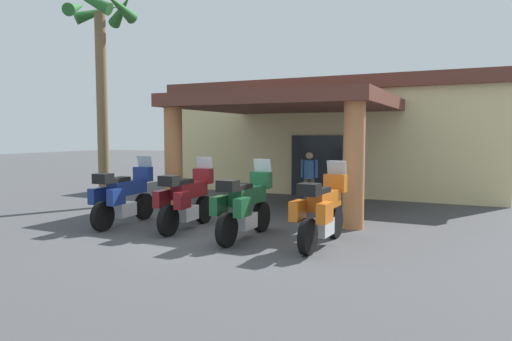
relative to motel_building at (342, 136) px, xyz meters
The scene contains 8 objects.
ground_plane 10.18m from the motel_building, 90.18° to the right, with size 80.00×80.00×0.00m, color #424244.
motel_building is the anchor object (origin of this frame).
motorcycle_blue 10.40m from the motel_building, 104.70° to the right, with size 0.72×2.21×1.61m.
motorcycle_maroon 9.90m from the motel_building, 95.82° to the right, with size 0.72×2.21×1.61m.
motorcycle_green 10.18m from the motel_building, 86.44° to the right, with size 0.71×2.21×1.61m.
motorcycle_orange 10.33m from the motel_building, 77.32° to the right, with size 0.72×2.21×1.61m.
pedestrian 5.27m from the motel_building, 85.99° to the right, with size 0.53×0.32×1.61m.
palm_tree_roadside 9.80m from the motel_building, 121.68° to the right, with size 2.06×2.06×6.24m.
Camera 1 is at (4.86, -8.58, 2.16)m, focal length 32.72 mm.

